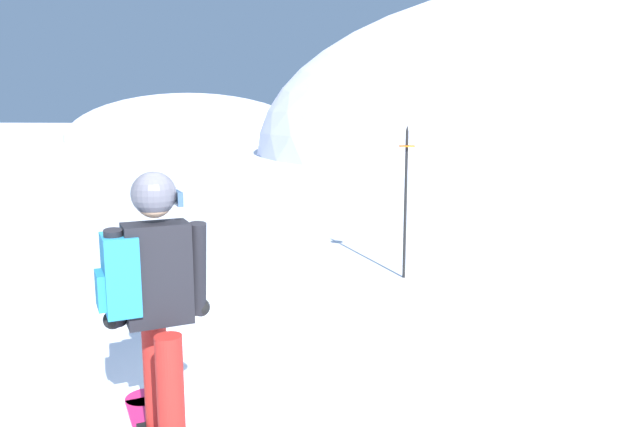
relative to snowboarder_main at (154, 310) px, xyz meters
The scene contains 4 objects.
ridge_peak_main 31.85m from the snowboarder_main, 76.94° to the left, with size 33.29×29.96×17.42m.
ridge_peak_far 46.05m from the snowboarder_main, 115.32° to the left, with size 20.07×18.07×7.71m.
snowboarder_main is the anchor object (origin of this frame).
piste_marker_near 4.43m from the snowboarder_main, 76.22° to the left, with size 0.20×0.20×1.92m.
Camera 1 is at (1.23, -2.97, 2.02)m, focal length 32.80 mm.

